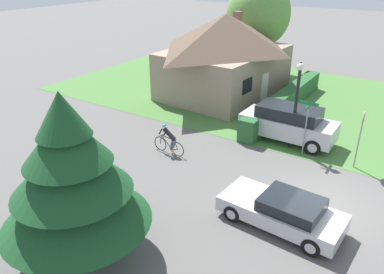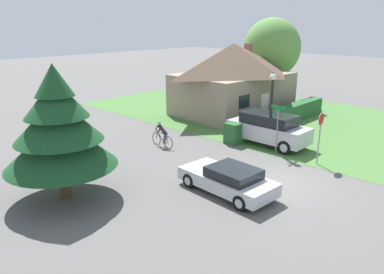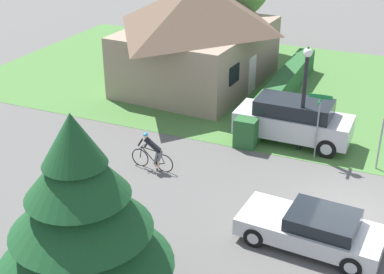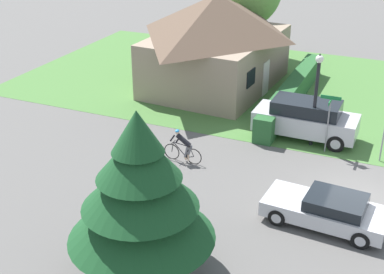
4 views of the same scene
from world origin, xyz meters
The scene contains 12 objects.
ground_plane centered at (0.00, 0.00, 0.00)m, with size 140.00×140.00×0.00m, color #5B5956.
grass_verge_right centered at (11.25, 4.00, 0.01)m, with size 16.00×36.00×0.01m, color #477538.
cottage_house centered at (9.86, 9.85, 2.85)m, with size 9.63×7.30×5.49m.
hedge_row centered at (8.91, 4.97, 0.63)m, with size 11.45×0.90×1.25m, color #285B2D.
sedan_left_lane centered at (-2.05, 0.97, 0.60)m, with size 2.14×4.41×1.21m.
cyclist centered at (0.26, 7.64, 0.71)m, with size 0.44×1.83×1.50m.
parked_suv_right centered at (4.80, 3.31, 0.98)m, with size 2.00×4.83×1.89m.
stop_sign centered at (3.77, -0.29, 1.90)m, with size 0.67×0.07×2.72m.
street_lamp centered at (4.18, 2.85, 2.74)m, with size 0.36×0.36×4.40m.
street_name_sign centered at (3.70, 2.10, 1.88)m, with size 0.90×0.90×2.72m.
conifer_tall_near centered at (-7.03, 5.66, 2.99)m, with size 4.48×4.48×5.54m.
deciduous_tree_right centered at (16.09, 10.30, 4.79)m, with size 5.04×5.04×7.44m.
Camera 1 is at (-12.85, -2.25, 8.52)m, focal length 35.00 mm.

